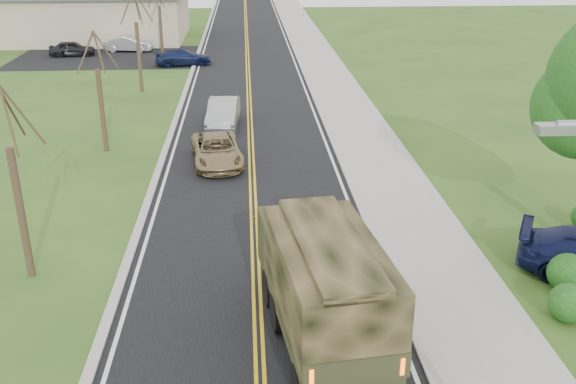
{
  "coord_description": "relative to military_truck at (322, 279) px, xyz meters",
  "views": [
    {
      "loc": [
        -0.16,
        -7.98,
        10.11
      ],
      "look_at": [
        1.16,
        11.9,
        1.8
      ],
      "focal_mm": 40.0,
      "sensor_mm": 36.0,
      "label": 1
    }
  ],
  "objects": [
    {
      "name": "curb_left",
      "position": [
        -5.78,
        34.05,
        -1.85
      ],
      "size": [
        0.3,
        120.0,
        0.1
      ],
      "primitive_type": "cube",
      "color": "#9E998E",
      "rests_on": "ground"
    },
    {
      "name": "military_truck",
      "position": [
        0.0,
        0.0,
        0.0
      ],
      "size": [
        3.12,
        6.89,
        3.32
      ],
      "rotation": [
        0.0,
        0.0,
        0.12
      ],
      "color": "black",
      "rests_on": "ground"
    },
    {
      "name": "lot_car_dark",
      "position": [
        -16.14,
        40.89,
        -1.27
      ],
      "size": [
        3.86,
        1.96,
        1.26
      ],
      "primitive_type": "imported",
      "rotation": [
        0.0,
        0.0,
        1.7
      ],
      "color": "black",
      "rests_on": "ground"
    },
    {
      "name": "sidewalk_right",
      "position": [
        4.27,
        34.05,
        -1.85
      ],
      "size": [
        3.2,
        120.0,
        0.1
      ],
      "primitive_type": "cube",
      "color": "#9E998E",
      "rests_on": "ground"
    },
    {
      "name": "lot_car_silver",
      "position": [
        -11.83,
        42.71,
        -1.24
      ],
      "size": [
        4.15,
        1.81,
        1.33
      ],
      "primitive_type": "imported",
      "rotation": [
        0.0,
        0.0,
        1.47
      ],
      "color": "#BCBBC1",
      "rests_on": "ground"
    },
    {
      "name": "lot_car_navy",
      "position": [
        -6.63,
        36.45,
        -1.28
      ],
      "size": [
        4.54,
        2.46,
        1.25
      ],
      "primitive_type": "imported",
      "rotation": [
        0.0,
        0.0,
        1.74
      ],
      "color": "#0F1739",
      "rests_on": "ground"
    },
    {
      "name": "sedan_silver",
      "position": [
        -3.06,
        19.81,
        -1.17
      ],
      "size": [
        1.83,
        4.52,
        1.46
      ],
      "primitive_type": "imported",
      "rotation": [
        0.0,
        0.0,
        -0.07
      ],
      "color": "#A1A2A6",
      "rests_on": "ground"
    },
    {
      "name": "road",
      "position": [
        -1.63,
        34.05,
        -1.9
      ],
      "size": [
        8.0,
        120.0,
        0.01
      ],
      "primitive_type": "cube",
      "color": "black",
      "rests_on": "ground"
    },
    {
      "name": "bare_tree_d",
      "position": [
        -8.63,
        40.05,
        0.65
      ],
      "size": [
        1.88,
        2.2,
        5.91
      ],
      "color": "#38281C",
      "rests_on": "ground"
    },
    {
      "name": "suv_champagne",
      "position": [
        -3.19,
        13.89,
        -1.26
      ],
      "size": [
        2.68,
        4.84,
        1.28
      ],
      "primitive_type": "imported",
      "rotation": [
        0.0,
        0.0,
        0.12
      ],
      "color": "#907951",
      "rests_on": "ground"
    },
    {
      "name": "curb_right",
      "position": [
        2.52,
        34.05,
        -1.84
      ],
      "size": [
        0.3,
        120.0,
        0.12
      ],
      "primitive_type": "cube",
      "color": "#9E998E",
      "rests_on": "ground"
    },
    {
      "name": "bare_tree_a",
      "position": [
        -8.63,
        4.05,
        0.72
      ],
      "size": [
        1.93,
        2.26,
        6.08
      ],
      "color": "#38281C",
      "rests_on": "ground"
    },
    {
      "name": "bare_tree_c",
      "position": [
        -8.63,
        28.05,
        0.87
      ],
      "size": [
        2.04,
        2.39,
        6.42
      ],
      "color": "#38281C",
      "rests_on": "ground"
    },
    {
      "name": "commercial_building",
      "position": [
        -17.61,
        50.02,
        0.78
      ],
      "size": [
        25.5,
        21.5,
        5.65
      ],
      "color": "tan",
      "rests_on": "ground"
    },
    {
      "name": "bare_tree_b",
      "position": [
        -8.63,
        16.05,
        0.57
      ],
      "size": [
        1.83,
        2.14,
        5.73
      ],
      "color": "#38281C",
      "rests_on": "ground"
    }
  ]
}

